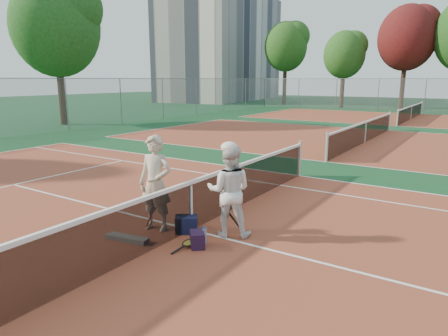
% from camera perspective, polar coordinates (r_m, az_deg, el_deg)
% --- Properties ---
extents(ground, '(130.00, 130.00, 0.00)m').
position_cam_1_polar(ground, '(8.10, -4.68, -8.83)').
color(ground, '#103C1E').
rests_on(ground, ground).
extents(court_main, '(23.77, 10.97, 0.01)m').
position_cam_1_polar(court_main, '(8.10, -4.68, -8.81)').
color(court_main, brown).
rests_on(court_main, ground).
extents(court_far_a, '(23.77, 10.97, 0.01)m').
position_cam_1_polar(court_far_a, '(20.21, 19.44, 3.47)').
color(court_far_a, brown).
rests_on(court_far_a, ground).
extents(court_far_b, '(23.77, 10.97, 0.01)m').
position_cam_1_polar(court_far_b, '(33.40, 25.10, 6.34)').
color(court_far_b, brown).
rests_on(court_far_b, ground).
extents(net_main, '(0.10, 10.98, 1.02)m').
position_cam_1_polar(net_main, '(7.93, -4.74, -5.39)').
color(net_main, black).
rests_on(net_main, ground).
extents(net_far_a, '(0.10, 10.98, 1.02)m').
position_cam_1_polar(net_far_a, '(20.14, 19.55, 4.90)').
color(net_far_a, black).
rests_on(net_far_a, ground).
extents(net_far_b, '(0.10, 10.98, 1.02)m').
position_cam_1_polar(net_far_b, '(33.36, 25.18, 7.20)').
color(net_far_b, black).
rests_on(net_far_b, ground).
extents(fence_back, '(32.00, 0.06, 3.00)m').
position_cam_1_polar(fence_back, '(40.24, 26.79, 9.19)').
color(fence_back, slate).
rests_on(fence_back, ground).
extents(fence_left, '(0.06, 54.50, 3.00)m').
position_cam_1_polar(fence_left, '(24.28, -25.56, 7.94)').
color(fence_left, slate).
rests_on(fence_left, ground).
extents(apartment_block, '(12.96, 23.18, 15.00)m').
position_cam_1_polar(apartment_block, '(59.84, -0.11, 16.94)').
color(apartment_block, beige).
rests_on(apartment_block, ground).
extents(player_a, '(0.77, 0.59, 1.90)m').
position_cam_1_polar(player_a, '(7.94, -9.75, -2.18)').
color(player_a, '#C0B195').
rests_on(player_a, ground).
extents(player_b, '(1.06, 0.97, 1.76)m').
position_cam_1_polar(player_b, '(7.56, 0.75, -3.31)').
color(player_b, white).
rests_on(player_b, ground).
extents(racket_red, '(0.33, 0.33, 0.56)m').
position_cam_1_polar(racket_red, '(8.12, -10.02, -6.83)').
color(racket_red, maroon).
rests_on(racket_red, ground).
extents(racket_black_held, '(0.44, 0.46, 0.51)m').
position_cam_1_polar(racket_black_held, '(7.74, 0.98, -7.81)').
color(racket_black_held, black).
rests_on(racket_black_held, ground).
extents(racket_spare, '(0.31, 0.62, 0.09)m').
position_cam_1_polar(racket_spare, '(7.36, -4.97, -10.71)').
color(racket_spare, black).
rests_on(racket_spare, ground).
extents(sports_bag_navy, '(0.52, 0.48, 0.34)m').
position_cam_1_polar(sports_bag_navy, '(7.93, -5.39, -8.02)').
color(sports_bag_navy, black).
rests_on(sports_bag_navy, ground).
extents(sports_bag_purple, '(0.42, 0.42, 0.29)m').
position_cam_1_polar(sports_bag_purple, '(7.28, -3.84, -10.15)').
color(sports_bag_purple, black).
rests_on(sports_bag_purple, ground).
extents(net_cover_canvas, '(0.89, 0.34, 0.09)m').
position_cam_1_polar(net_cover_canvas, '(7.77, -13.66, -9.76)').
color(net_cover_canvas, '#605C57').
rests_on(net_cover_canvas, ground).
extents(water_bottle, '(0.09, 0.09, 0.30)m').
position_cam_1_polar(water_bottle, '(7.37, -2.81, -9.78)').
color(water_bottle, silver).
rests_on(water_bottle, ground).
extents(tree_back_0, '(4.91, 4.91, 9.43)m').
position_cam_1_polar(tree_back_0, '(48.62, 8.81, 16.72)').
color(tree_back_0, '#382314').
rests_on(tree_back_0, ground).
extents(tree_back_1, '(4.22, 4.22, 7.85)m').
position_cam_1_polar(tree_back_1, '(44.65, 16.80, 15.20)').
color(tree_back_1, '#382314').
rests_on(tree_back_1, ground).
extents(tree_back_maroon, '(5.46, 5.46, 10.00)m').
position_cam_1_polar(tree_back_maroon, '(44.37, 24.69, 16.51)').
color(tree_back_maroon, '#382314').
rests_on(tree_back_maroon, ground).
extents(tree_left_1, '(5.48, 5.48, 9.36)m').
position_cam_1_polar(tree_left_1, '(28.82, -22.90, 18.09)').
color(tree_left_1, '#382314').
rests_on(tree_left_1, ground).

